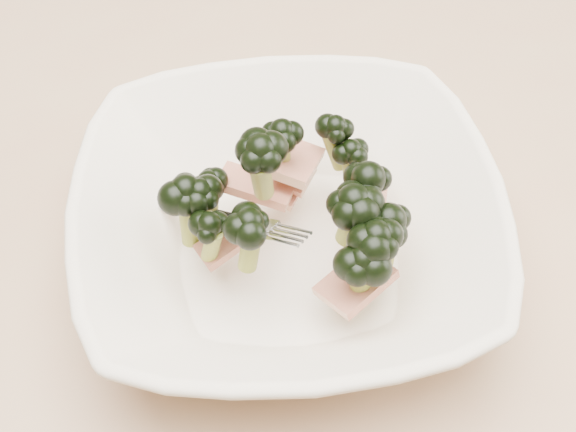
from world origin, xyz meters
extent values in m
cube|color=tan|center=(0.00, 0.00, 0.73)|extent=(1.20, 0.80, 0.04)
cylinder|color=tan|center=(0.55, 0.35, 0.35)|extent=(0.06, 0.06, 0.71)
imported|color=silver|center=(0.04, -0.04, 0.79)|extent=(0.39, 0.39, 0.07)
cylinder|color=olive|center=(0.00, 0.01, 0.80)|extent=(0.01, 0.01, 0.03)
ellipsoid|color=black|center=(0.00, 0.01, 0.81)|extent=(0.03, 0.03, 0.02)
cylinder|color=olive|center=(-0.02, -0.04, 0.80)|extent=(0.02, 0.02, 0.04)
ellipsoid|color=black|center=(-0.02, -0.04, 0.83)|extent=(0.03, 0.03, 0.02)
cylinder|color=olive|center=(-0.02, -0.01, 0.81)|extent=(0.01, 0.02, 0.04)
ellipsoid|color=black|center=(-0.02, -0.01, 0.83)|extent=(0.03, 0.03, 0.03)
cylinder|color=olive|center=(0.05, 0.01, 0.82)|extent=(0.02, 0.02, 0.04)
ellipsoid|color=black|center=(0.05, 0.01, 0.84)|extent=(0.03, 0.03, 0.03)
cylinder|color=olive|center=(-0.03, -0.01, 0.80)|extent=(0.02, 0.02, 0.05)
ellipsoid|color=black|center=(-0.03, -0.01, 0.83)|extent=(0.04, 0.04, 0.03)
cylinder|color=olive|center=(0.10, 0.01, 0.80)|extent=(0.02, 0.02, 0.04)
ellipsoid|color=black|center=(0.10, 0.01, 0.83)|extent=(0.03, 0.03, 0.02)
cylinder|color=olive|center=(0.07, -0.07, 0.81)|extent=(0.02, 0.02, 0.04)
ellipsoid|color=black|center=(0.07, -0.07, 0.83)|extent=(0.04, 0.04, 0.03)
cylinder|color=olive|center=(0.09, -0.05, 0.81)|extent=(0.02, 0.02, 0.04)
ellipsoid|color=black|center=(0.09, -0.05, 0.83)|extent=(0.04, 0.04, 0.03)
cylinder|color=olive|center=(0.06, -0.11, 0.80)|extent=(0.02, 0.02, 0.04)
ellipsoid|color=black|center=(0.06, -0.11, 0.82)|extent=(0.04, 0.04, 0.03)
cylinder|color=olive|center=(0.10, -0.01, 0.79)|extent=(0.01, 0.02, 0.03)
ellipsoid|color=black|center=(0.10, -0.01, 0.81)|extent=(0.03, 0.03, 0.02)
cylinder|color=olive|center=(0.07, -0.10, 0.80)|extent=(0.03, 0.02, 0.05)
ellipsoid|color=black|center=(0.07, -0.10, 0.83)|extent=(0.04, 0.04, 0.03)
cylinder|color=olive|center=(0.09, -0.08, 0.80)|extent=(0.02, 0.03, 0.04)
ellipsoid|color=black|center=(0.09, -0.08, 0.82)|extent=(0.04, 0.04, 0.03)
cylinder|color=olive|center=(0.00, -0.06, 0.82)|extent=(0.02, 0.01, 0.04)
ellipsoid|color=black|center=(0.00, -0.06, 0.84)|extent=(0.03, 0.03, 0.03)
cylinder|color=olive|center=(0.02, -0.03, 0.84)|extent=(0.02, 0.03, 0.05)
ellipsoid|color=black|center=(0.02, -0.03, 0.86)|extent=(0.04, 0.04, 0.03)
cube|color=maroon|center=(0.09, -0.06, 0.79)|extent=(0.03, 0.04, 0.02)
cube|color=maroon|center=(0.06, 0.01, 0.80)|extent=(0.04, 0.05, 0.01)
cube|color=maroon|center=(0.06, 0.00, 0.81)|extent=(0.06, 0.06, 0.02)
cube|color=maroon|center=(0.10, -0.04, 0.79)|extent=(0.05, 0.05, 0.02)
cube|color=maroon|center=(0.06, -0.10, 0.79)|extent=(0.06, 0.05, 0.02)
cube|color=maroon|center=(-0.01, -0.03, 0.79)|extent=(0.05, 0.03, 0.02)
cube|color=maroon|center=(0.05, 0.01, 0.79)|extent=(0.05, 0.05, 0.01)
cube|color=maroon|center=(0.03, 0.00, 0.80)|extent=(0.06, 0.06, 0.02)
camera|label=1|loc=(-0.12, -0.37, 1.23)|focal=50.00mm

